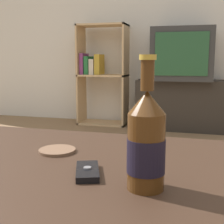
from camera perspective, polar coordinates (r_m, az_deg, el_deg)
name	(u,v)px	position (r m, az deg, el deg)	size (l,w,h in m)	color
back_wall	(169,10)	(3.73, 10.45, 17.91)	(8.00, 0.05, 2.60)	silver
coffee_table	(50,198)	(0.80, -11.24, -15.15)	(1.02, 0.76, 0.50)	#332116
tv_stand	(181,105)	(3.45, 12.46, 1.31)	(0.94, 0.36, 0.53)	#28231E
television	(183,54)	(3.41, 12.79, 10.23)	(0.62, 0.56, 0.54)	#2D2D2D
bookshelf	(100,72)	(3.63, -2.22, 7.24)	(0.56, 0.30, 1.14)	tan
beer_bottle	(146,143)	(0.62, 6.27, -5.57)	(0.08, 0.08, 0.27)	#47280F
cell_phone	(87,171)	(0.72, -4.51, -10.76)	(0.09, 0.12, 0.02)	black
coaster	(57,150)	(0.89, -9.99, -6.95)	(0.10, 0.10, 0.01)	brown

